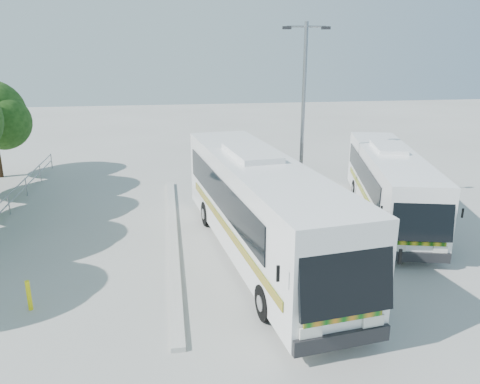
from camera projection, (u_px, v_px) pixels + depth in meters
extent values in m
plane|color=#ABABA5|center=(233.00, 253.00, 18.33)|extent=(100.00, 100.00, 0.00)
cube|color=#B2B2AD|center=(173.00, 235.00, 19.86)|extent=(0.40, 16.00, 0.15)
cylinder|color=gray|center=(48.00, 165.00, 29.92)|extent=(0.06, 0.06, 1.00)
sphere|color=#15340E|center=(3.00, 122.00, 27.62)|extent=(3.28, 3.28, 3.28)
cube|color=white|center=(260.00, 205.00, 17.51)|extent=(4.41, 13.36, 3.33)
cube|color=black|center=(346.00, 274.00, 11.34)|extent=(2.56, 0.82, 2.12)
cube|color=black|center=(219.00, 193.00, 17.61)|extent=(1.41, 10.42, 1.20)
cube|color=black|center=(288.00, 187.00, 18.36)|extent=(1.41, 10.42, 1.20)
cube|color=#0E6415|center=(226.00, 228.00, 17.02)|extent=(1.50, 11.28, 0.31)
cylinder|color=black|center=(265.00, 303.00, 13.71)|extent=(0.47, 1.13, 1.09)
cylinder|color=black|center=(341.00, 291.00, 14.37)|extent=(0.47, 1.13, 1.09)
cylinder|color=black|center=(207.00, 214.00, 21.03)|extent=(0.47, 1.13, 1.09)
cylinder|color=black|center=(259.00, 209.00, 21.69)|extent=(0.47, 1.13, 1.09)
cube|color=white|center=(389.00, 182.00, 21.67)|extent=(4.90, 11.16, 2.78)
cube|color=black|center=(423.00, 216.00, 16.35)|extent=(2.13, 0.92, 1.77)
cube|color=black|center=(363.00, 172.00, 22.19)|extent=(2.20, 8.49, 1.00)
cube|color=black|center=(413.00, 173.00, 21.99)|extent=(2.20, 8.49, 1.00)
cube|color=#134D0B|center=(364.00, 194.00, 21.67)|extent=(2.36, 9.19, 0.26)
cylinder|color=black|center=(379.00, 236.00, 18.76)|extent=(0.49, 0.95, 0.91)
cylinder|color=black|center=(432.00, 238.00, 18.57)|extent=(0.49, 0.95, 0.91)
cylinder|color=black|center=(355.00, 188.00, 25.08)|extent=(0.49, 0.95, 0.91)
cylinder|color=black|center=(395.00, 189.00, 24.90)|extent=(0.49, 0.95, 0.91)
cylinder|color=gray|center=(303.00, 121.00, 21.92)|extent=(0.19, 0.19, 8.80)
cylinder|color=gray|center=(306.00, 27.00, 20.68)|extent=(1.76, 0.20, 0.09)
cube|color=black|center=(287.00, 28.00, 20.62)|extent=(0.40, 0.22, 0.13)
cube|color=black|center=(326.00, 28.00, 20.77)|extent=(0.40, 0.22, 0.13)
cylinder|color=yellow|center=(29.00, 295.00, 14.23)|extent=(0.16, 0.16, 0.98)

